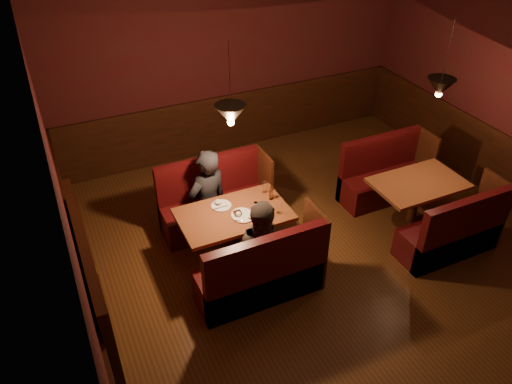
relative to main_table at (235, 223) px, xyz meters
name	(u,v)px	position (x,y,z in m)	size (l,w,h in m)	color
room	(330,207)	(0.86, -0.76, 0.49)	(6.02, 7.02, 2.92)	#5C2C12
main_table	(235,223)	(0.00, 0.00, 0.00)	(1.36, 0.82, 0.95)	brown
main_bench_far	(215,205)	(0.01, 0.77, -0.24)	(1.49, 0.53, 1.02)	#350B0D
main_bench_near	(263,277)	(0.01, -0.77, -0.24)	(1.49, 0.53, 1.02)	#350B0D
second_table	(416,193)	(2.53, -0.38, -0.05)	(1.23, 0.79, 0.69)	brown
second_bench_far	(383,178)	(2.55, 0.36, -0.25)	(1.36, 0.51, 0.97)	#350B0D
second_bench_near	(453,235)	(2.55, -1.11, -0.25)	(1.36, 0.51, 0.97)	#350B0D
diner_a	(207,183)	(-0.13, 0.62, 0.26)	(0.60, 0.39, 1.65)	black
diner_b	(266,235)	(0.14, -0.57, 0.20)	(0.74, 0.57, 1.52)	#322A26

